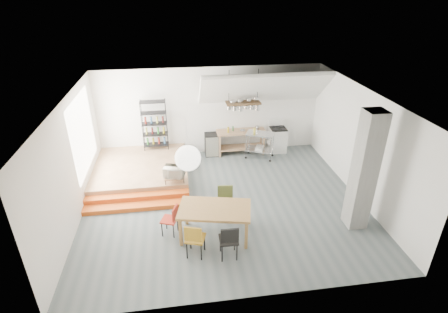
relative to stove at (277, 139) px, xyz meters
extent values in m
plane|color=#525D5F|center=(-2.50, -3.16, -0.48)|extent=(8.00, 8.00, 0.00)
cube|color=silver|center=(-2.50, 0.34, 1.12)|extent=(8.00, 0.04, 3.20)
cube|color=silver|center=(-6.50, -3.16, 1.12)|extent=(0.04, 7.00, 3.20)
cube|color=silver|center=(1.50, -3.16, 1.12)|extent=(0.04, 7.00, 3.20)
cube|color=white|center=(-2.50, -3.16, 2.72)|extent=(8.00, 7.00, 0.02)
cube|color=white|center=(-0.70, -0.26, 2.07)|extent=(4.40, 1.44, 1.32)
cube|color=white|center=(-6.48, -1.66, 1.32)|extent=(0.02, 2.50, 2.20)
cube|color=olive|center=(-5.00, -1.16, -0.28)|extent=(3.00, 3.00, 0.40)
cube|color=#C75117|center=(-5.00, -3.11, -0.41)|extent=(3.00, 0.35, 0.13)
cube|color=#C75117|center=(-5.00, -2.76, -0.35)|extent=(3.00, 0.35, 0.27)
cube|color=slate|center=(0.80, -4.66, 1.12)|extent=(0.50, 0.50, 3.20)
cube|color=olive|center=(-1.40, -0.01, 0.40)|extent=(1.80, 0.60, 0.06)
cube|color=olive|center=(-1.40, -0.01, -0.23)|extent=(1.70, 0.55, 0.04)
cube|color=olive|center=(-0.58, 0.21, -0.05)|extent=(0.06, 0.06, 0.86)
cube|color=olive|center=(-2.22, 0.21, -0.05)|extent=(0.06, 0.06, 0.86)
cube|color=olive|center=(-0.58, -0.23, -0.05)|extent=(0.06, 0.06, 0.86)
cube|color=olive|center=(-2.22, -0.23, -0.05)|extent=(0.06, 0.06, 0.86)
cube|color=white|center=(0.00, -0.01, -0.03)|extent=(0.60, 0.60, 0.90)
cube|color=black|center=(0.00, -0.01, 0.44)|extent=(0.58, 0.58, 0.03)
cube|color=white|center=(0.00, 0.27, 0.57)|extent=(0.60, 0.05, 0.25)
cylinder|color=black|center=(0.14, 0.13, 0.46)|extent=(0.18, 0.18, 0.02)
cylinder|color=black|center=(-0.14, 0.13, 0.46)|extent=(0.18, 0.18, 0.02)
cylinder|color=black|center=(0.14, -0.15, 0.46)|extent=(0.18, 0.18, 0.02)
cylinder|color=black|center=(-0.14, -0.15, 0.46)|extent=(0.18, 0.18, 0.02)
cube|color=#412D1A|center=(-1.40, -0.21, 1.57)|extent=(1.20, 0.50, 0.05)
cylinder|color=black|center=(-1.90, -0.21, 2.14)|extent=(0.02, 0.02, 1.15)
cylinder|color=black|center=(-0.90, -0.21, 2.14)|extent=(0.02, 0.02, 1.15)
cylinder|color=silver|center=(-1.90, -0.26, 1.43)|extent=(0.16, 0.16, 0.12)
cylinder|color=silver|center=(-1.70, -0.26, 1.41)|extent=(0.20, 0.20, 0.16)
cylinder|color=silver|center=(-1.50, -0.26, 1.39)|extent=(0.16, 0.16, 0.20)
cylinder|color=silver|center=(-1.30, -0.26, 1.43)|extent=(0.20, 0.20, 0.12)
cylinder|color=silver|center=(-1.10, -0.26, 1.41)|extent=(0.16, 0.16, 0.16)
cylinder|color=silver|center=(-0.90, -0.26, 1.39)|extent=(0.20, 0.20, 0.20)
cylinder|color=black|center=(-4.08, 0.22, 0.82)|extent=(0.02, 0.02, 1.80)
cylinder|color=black|center=(-4.92, 0.22, 0.82)|extent=(0.02, 0.02, 1.80)
cylinder|color=black|center=(-4.08, -0.14, 0.82)|extent=(0.02, 0.02, 1.80)
cylinder|color=black|center=(-4.92, -0.14, 0.82)|extent=(0.02, 0.02, 1.80)
cube|color=black|center=(-4.50, 0.04, 0.07)|extent=(0.88, 0.38, 0.02)
cube|color=black|center=(-4.50, 0.04, 0.47)|extent=(0.88, 0.38, 0.02)
cube|color=black|center=(-4.50, 0.04, 0.87)|extent=(0.88, 0.38, 0.02)
cube|color=black|center=(-4.50, 0.04, 1.27)|extent=(0.88, 0.38, 0.02)
cube|color=black|center=(-4.50, 0.04, 1.67)|extent=(0.88, 0.38, 0.03)
cylinder|color=#338033|center=(-4.50, 0.04, 0.21)|extent=(0.07, 0.07, 0.24)
cylinder|color=olive|center=(-4.50, 0.04, 0.61)|extent=(0.07, 0.07, 0.24)
cylinder|color=maroon|center=(-4.50, 0.04, 1.01)|extent=(0.07, 0.07, 0.24)
cube|color=olive|center=(-3.90, -2.41, 0.07)|extent=(0.60, 0.40, 0.03)
cylinder|color=black|center=(-3.63, -2.24, -0.01)|extent=(0.02, 0.02, 0.13)
cylinder|color=black|center=(-4.17, -2.24, -0.01)|extent=(0.02, 0.02, 0.13)
cylinder|color=black|center=(-3.63, -2.58, -0.01)|extent=(0.02, 0.02, 0.13)
cylinder|color=black|center=(-4.17, -2.58, -0.01)|extent=(0.02, 0.02, 0.13)
sphere|color=white|center=(-3.53, -4.47, 1.72)|extent=(0.60, 0.60, 0.60)
cube|color=olive|center=(-2.94, -4.60, 0.33)|extent=(1.94, 1.35, 0.07)
cube|color=olive|center=(-2.08, -4.36, -0.09)|extent=(0.09, 0.09, 0.77)
cube|color=olive|center=(-3.63, -4.02, -0.09)|extent=(0.09, 0.09, 0.77)
cube|color=olive|center=(-2.26, -5.18, -0.09)|extent=(0.09, 0.09, 0.77)
cube|color=olive|center=(-3.81, -4.84, -0.09)|extent=(0.09, 0.09, 0.77)
cube|color=#A4751C|center=(-3.47, -5.22, 0.00)|extent=(0.54, 0.54, 0.04)
cube|color=#A4751C|center=(-3.53, -5.40, 0.27)|extent=(0.40, 0.16, 0.37)
cylinder|color=black|center=(-3.69, -5.33, -0.25)|extent=(0.03, 0.03, 0.47)
cylinder|color=black|center=(-3.36, -5.43, -0.25)|extent=(0.03, 0.03, 0.47)
cylinder|color=black|center=(-3.58, -5.00, -0.25)|extent=(0.03, 0.03, 0.47)
cylinder|color=black|center=(-3.26, -5.11, -0.25)|extent=(0.03, 0.03, 0.47)
cube|color=black|center=(-2.72, -5.38, 0.00)|extent=(0.44, 0.44, 0.04)
cube|color=black|center=(-2.72, -5.58, 0.27)|extent=(0.41, 0.05, 0.38)
cylinder|color=black|center=(-2.89, -5.55, -0.24)|extent=(0.03, 0.03, 0.47)
cylinder|color=black|center=(-2.55, -5.56, -0.24)|extent=(0.03, 0.03, 0.47)
cylinder|color=black|center=(-2.89, -5.21, -0.24)|extent=(0.03, 0.03, 0.47)
cylinder|color=black|center=(-2.54, -5.21, -0.24)|extent=(0.03, 0.03, 0.47)
cube|color=#56612E|center=(-2.57, -3.95, 0.00)|extent=(0.47, 0.47, 0.04)
cube|color=#56612E|center=(-2.56, -3.75, 0.27)|extent=(0.41, 0.08, 0.38)
cylinder|color=black|center=(-2.39, -3.79, -0.24)|extent=(0.03, 0.03, 0.47)
cylinder|color=black|center=(-2.73, -3.76, -0.24)|extent=(0.03, 0.03, 0.47)
cylinder|color=black|center=(-2.42, -4.13, -0.24)|extent=(0.03, 0.03, 0.47)
cylinder|color=black|center=(-2.76, -4.10, -0.24)|extent=(0.03, 0.03, 0.47)
cube|color=red|center=(-4.08, -4.35, -0.05)|extent=(0.49, 0.49, 0.04)
cube|color=red|center=(-3.91, -4.41, 0.19)|extent=(0.16, 0.35, 0.33)
cylinder|color=black|center=(-3.99, -4.55, -0.27)|extent=(0.03, 0.03, 0.42)
cylinder|color=black|center=(-3.88, -4.26, -0.27)|extent=(0.03, 0.03, 0.42)
cylinder|color=black|center=(-4.27, -4.44, -0.27)|extent=(0.03, 0.03, 0.42)
cylinder|color=black|center=(-4.17, -4.16, -0.27)|extent=(0.03, 0.03, 0.42)
cube|color=silver|center=(-0.80, -0.46, 0.46)|extent=(1.10, 0.89, 0.04)
cube|color=silver|center=(-0.80, -0.46, -0.16)|extent=(1.10, 0.89, 0.03)
cylinder|color=silver|center=(-0.29, -0.43, 0.00)|extent=(0.03, 0.03, 0.92)
sphere|color=black|center=(-0.29, -0.43, -0.44)|extent=(0.09, 0.09, 0.09)
cylinder|color=silver|center=(-1.10, -0.05, 0.00)|extent=(0.03, 0.03, 0.92)
sphere|color=black|center=(-1.10, -0.05, -0.44)|extent=(0.09, 0.09, 0.09)
cylinder|color=silver|center=(-0.49, -0.86, 0.00)|extent=(0.03, 0.03, 0.92)
sphere|color=black|center=(-0.49, -0.86, -0.44)|extent=(0.09, 0.09, 0.09)
cylinder|color=silver|center=(-1.30, -0.48, 0.00)|extent=(0.03, 0.03, 0.92)
sphere|color=black|center=(-1.30, -0.48, -0.44)|extent=(0.09, 0.09, 0.09)
cube|color=black|center=(-2.50, 0.04, -0.07)|extent=(0.49, 0.49, 0.83)
imported|color=beige|center=(-3.90, -2.41, 0.25)|extent=(0.68, 0.55, 0.33)
imported|color=silver|center=(-1.36, -0.06, 0.45)|extent=(0.23, 0.23, 0.05)
camera|label=1|loc=(-3.74, -11.63, 5.36)|focal=28.00mm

